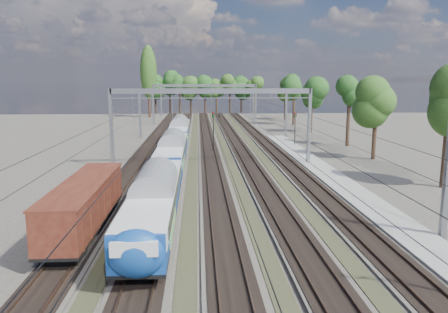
{
  "coord_description": "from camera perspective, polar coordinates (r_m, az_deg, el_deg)",
  "views": [
    {
      "loc": [
        -1.59,
        -20.47,
        9.97
      ],
      "look_at": [
        0.85,
        20.16,
        2.8
      ],
      "focal_mm": 35.0,
      "sensor_mm": 36.0,
      "label": 1
    }
  ],
  "objects": [
    {
      "name": "platform",
      "position": [
        43.81,
        14.75,
        -3.3
      ],
      "size": [
        3.0,
        70.0,
        0.3
      ],
      "primitive_type": "cube",
      "color": "gray",
      "rests_on": "ground"
    },
    {
      "name": "signal_far",
      "position": [
        66.63,
        9.27,
        4.05
      ],
      "size": [
        0.36,
        0.33,
        5.1
      ],
      "rotation": [
        0.0,
        0.0,
        0.3
      ],
      "color": "black",
      "rests_on": "ground"
    },
    {
      "name": "track_bed",
      "position": [
        66.23,
        -2.03,
        1.41
      ],
      "size": [
        21.0,
        130.0,
        0.34
      ],
      "color": "#47423A",
      "rests_on": "ground"
    },
    {
      "name": "worker",
      "position": [
        114.33,
        -0.62,
        5.39
      ],
      "size": [
        0.41,
        0.6,
        1.62
      ],
      "primitive_type": "imported",
      "rotation": [
        0.0,
        0.0,
        1.6
      ],
      "color": "black",
      "rests_on": "ground"
    },
    {
      "name": "catenary",
      "position": [
        73.27,
        -1.95,
        7.19
      ],
      "size": [
        25.65,
        130.0,
        9.0
      ],
      "color": "gray",
      "rests_on": "ground"
    },
    {
      "name": "ground",
      "position": [
        22.82,
        0.93,
        -15.91
      ],
      "size": [
        220.0,
        220.0,
        0.0
      ],
      "primitive_type": "plane",
      "color": "#47423A",
      "rests_on": "ground"
    },
    {
      "name": "signal_near",
      "position": [
        61.33,
        -1.4,
        3.93
      ],
      "size": [
        0.38,
        0.35,
        5.53
      ],
      "rotation": [
        0.0,
        0.0,
        -0.28
      ],
      "color": "black",
      "rests_on": "ground"
    },
    {
      "name": "freight_boxcar",
      "position": [
        29.99,
        -17.71,
        -5.82
      ],
      "size": [
        2.69,
        12.99,
        3.35
      ],
      "color": "black",
      "rests_on": "ground"
    },
    {
      "name": "tree_belt",
      "position": [
        116.14,
        0.21,
        9.04
      ],
      "size": [
        39.54,
        100.31,
        11.75
      ],
      "color": "black",
      "rests_on": "ground"
    },
    {
      "name": "emu_train",
      "position": [
        49.24,
        -6.79,
        1.15
      ],
      "size": [
        2.86,
        60.55,
        4.18
      ],
      "color": "black",
      "rests_on": "ground"
    },
    {
      "name": "poplar",
      "position": [
        119.19,
        -9.83,
        10.77
      ],
      "size": [
        4.4,
        4.4,
        19.04
      ],
      "color": "black",
      "rests_on": "ground"
    }
  ]
}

